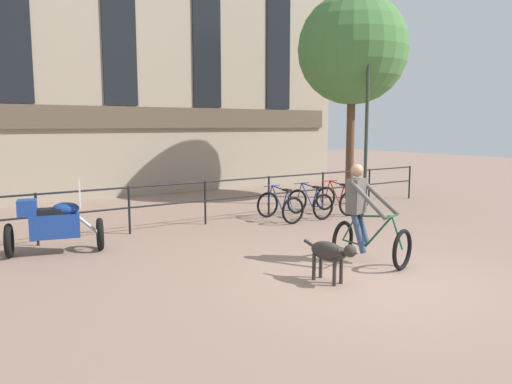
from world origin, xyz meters
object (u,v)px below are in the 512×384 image
object	(u,v)px
parked_bicycle_near_lamp	(280,206)
parked_bicycle_mid_right	(337,200)
parked_bicycle_mid_left	(310,203)
street_lamp	(367,114)
cyclist_with_bike	(365,219)
dog	(331,253)
parked_motorcycle	(54,224)

from	to	relation	value
parked_bicycle_near_lamp	parked_bicycle_mid_right	distance (m)	1.94
parked_bicycle_mid_left	street_lamp	bearing A→B (deg)	-168.35
cyclist_with_bike	parked_bicycle_mid_right	world-z (taller)	cyclist_with_bike
parked_bicycle_mid_right	street_lamp	size ratio (longest dim) A/B	0.25
dog	cyclist_with_bike	bearing A→B (deg)	13.14
cyclist_with_bike	parked_bicycle_near_lamp	size ratio (longest dim) A/B	1.52
parked_bicycle_near_lamp	street_lamp	world-z (taller)	street_lamp
cyclist_with_bike	street_lamp	size ratio (longest dim) A/B	0.36
parked_bicycle_mid_left	parked_bicycle_mid_right	distance (m)	0.97
cyclist_with_bike	parked_bicycle_mid_left	bearing A→B (deg)	45.58
parked_bicycle_mid_right	street_lamp	world-z (taller)	street_lamp
dog	parked_bicycle_mid_right	bearing A→B (deg)	36.93
parked_motorcycle	street_lamp	size ratio (longest dim) A/B	0.37
dog	parked_bicycle_mid_left	xyz separation A→B (m)	(3.32, 4.33, -0.10)
cyclist_with_bike	parked_bicycle_mid_right	distance (m)	4.93
parked_bicycle_mid_left	street_lamp	size ratio (longest dim) A/B	0.24
cyclist_with_bike	parked_bicycle_mid_right	bearing A→B (deg)	35.61
dog	street_lamp	size ratio (longest dim) A/B	0.21
parked_motorcycle	parked_bicycle_near_lamp	bearing A→B (deg)	-73.35
parked_motorcycle	parked_bicycle_mid_left	world-z (taller)	parked_motorcycle
parked_bicycle_mid_left	street_lamp	distance (m)	3.45
parked_bicycle_near_lamp	parked_bicycle_mid_left	distance (m)	0.97
cyclist_with_bike	parked_motorcycle	size ratio (longest dim) A/B	0.95
parked_bicycle_mid_left	street_lamp	world-z (taller)	street_lamp
cyclist_with_bike	parked_bicycle_near_lamp	bearing A→B (deg)	57.84
parked_bicycle_mid_right	street_lamp	bearing A→B (deg)	-156.82
dog	parked_bicycle_mid_left	bearing A→B (deg)	44.17
cyclist_with_bike	street_lamp	world-z (taller)	street_lamp
cyclist_with_bike	parked_bicycle_near_lamp	xyz separation A→B (m)	(1.12, 3.85, -0.41)
parked_bicycle_mid_left	cyclist_with_bike	bearing A→B (deg)	62.73
dog	street_lamp	xyz separation A→B (m)	(5.84, 4.80, 2.20)
parked_bicycle_mid_right	street_lamp	distance (m)	2.82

